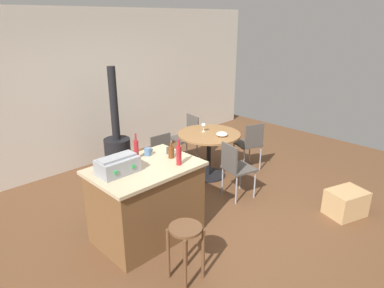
{
  "coord_description": "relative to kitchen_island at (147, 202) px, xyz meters",
  "views": [
    {
      "loc": [
        -2.88,
        -2.75,
        2.54
      ],
      "look_at": [
        0.27,
        0.45,
        0.87
      ],
      "focal_mm": 32.16,
      "sensor_mm": 36.0,
      "label": 1
    }
  ],
  "objects": [
    {
      "name": "ground_plane",
      "position": [
        0.74,
        -0.21,
        -0.47
      ],
      "size": [
        8.8,
        8.8,
        0.0
      ],
      "primitive_type": "plane",
      "color": "brown"
    },
    {
      "name": "back_wall",
      "position": [
        0.74,
        2.53,
        0.88
      ],
      "size": [
        8.0,
        0.1,
        2.7
      ],
      "primitive_type": "cube",
      "color": "beige",
      "rests_on": "ground_plane"
    },
    {
      "name": "kitchen_island",
      "position": [
        0.0,
        0.0,
        0.0
      ],
      "size": [
        1.25,
        0.85,
        0.93
      ],
      "color": "brown",
      "rests_on": "ground_plane"
    },
    {
      "name": "wooden_stool",
      "position": [
        -0.18,
        -0.87,
        -0.02
      ],
      "size": [
        0.33,
        0.33,
        0.61
      ],
      "color": "brown",
      "rests_on": "ground_plane"
    },
    {
      "name": "dining_table",
      "position": [
        1.77,
        0.63,
        0.11
      ],
      "size": [
        1.02,
        1.02,
        0.76
      ],
      "color": "black",
      "rests_on": "ground_plane"
    },
    {
      "name": "folding_chair_near",
      "position": [
        2.46,
        0.3,
        0.05
      ],
      "size": [
        0.51,
        0.51,
        0.86
      ],
      "color": "#47423D",
      "rests_on": "ground_plane"
    },
    {
      "name": "folding_chair_far",
      "position": [
        1.97,
        1.36,
        0.04
      ],
      "size": [
        0.46,
        0.46,
        0.86
      ],
      "color": "#47423D",
      "rests_on": "ground_plane"
    },
    {
      "name": "folding_chair_left",
      "position": [
        0.96,
        0.77,
        0.04
      ],
      "size": [
        0.43,
        0.43,
        0.86
      ],
      "color": "#47423D",
      "rests_on": "ground_plane"
    },
    {
      "name": "folding_chair_right",
      "position": [
        1.51,
        -0.14,
        0.04
      ],
      "size": [
        0.48,
        0.48,
        0.85
      ],
      "color": "#47423D",
      "rests_on": "ground_plane"
    },
    {
      "name": "wood_stove",
      "position": [
        0.76,
        1.8,
        -0.02
      ],
      "size": [
        0.44,
        0.45,
        1.82
      ],
      "color": "black",
      "rests_on": "ground_plane"
    },
    {
      "name": "toolbox",
      "position": [
        -0.32,
        0.06,
        0.56
      ],
      "size": [
        0.44,
        0.28,
        0.2
      ],
      "color": "gray",
      "rests_on": "kitchen_island"
    },
    {
      "name": "bottle_0",
      "position": [
        0.31,
        -0.24,
        0.58
      ],
      "size": [
        0.06,
        0.06,
        0.31
      ],
      "color": "maroon",
      "rests_on": "kitchen_island"
    },
    {
      "name": "bottle_1",
      "position": [
        0.08,
        0.26,
        0.58
      ],
      "size": [
        0.06,
        0.06,
        0.32
      ],
      "color": "maroon",
      "rests_on": "kitchen_island"
    },
    {
      "name": "bottle_2",
      "position": [
        0.39,
        -0.02,
        0.54
      ],
      "size": [
        0.07,
        0.07,
        0.2
      ],
      "color": "#603314",
      "rests_on": "kitchen_island"
    },
    {
      "name": "cup_0",
      "position": [
        0.23,
        0.24,
        0.51
      ],
      "size": [
        0.12,
        0.09,
        0.09
      ],
      "color": "#4C7099",
      "rests_on": "kitchen_island"
    },
    {
      "name": "cup_1",
      "position": [
        0.47,
        0.1,
        0.5
      ],
      "size": [
        0.11,
        0.08,
        0.08
      ],
      "color": "#383838",
      "rests_on": "kitchen_island"
    },
    {
      "name": "wine_glass",
      "position": [
        1.78,
        0.77,
        0.4
      ],
      "size": [
        0.07,
        0.07,
        0.14
      ],
      "color": "silver",
      "rests_on": "dining_table"
    },
    {
      "name": "serving_bowl",
      "position": [
        1.82,
        0.4,
        0.33
      ],
      "size": [
        0.18,
        0.18,
        0.07
      ],
      "primitive_type": "ellipsoid",
      "color": "white",
      "rests_on": "dining_table"
    },
    {
      "name": "cardboard_box",
      "position": [
        2.21,
        -1.5,
        -0.29
      ],
      "size": [
        0.59,
        0.51,
        0.36
      ],
      "primitive_type": "cube",
      "rotation": [
        0.0,
        0.0,
        -0.33
      ],
      "color": "tan",
      "rests_on": "ground_plane"
    }
  ]
}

